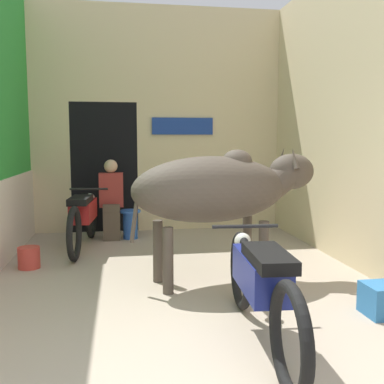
{
  "coord_description": "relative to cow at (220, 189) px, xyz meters",
  "views": [
    {
      "loc": [
        -0.66,
        -2.5,
        1.54
      ],
      "look_at": [
        0.12,
        2.32,
        0.98
      ],
      "focal_mm": 42.0,
      "sensor_mm": 36.0,
      "label": 1
    }
  ],
  "objects": [
    {
      "name": "wall_back_with_doorway",
      "position": [
        -0.74,
        3.24,
        0.56
      ],
      "size": [
        4.2,
        0.93,
        3.77
      ],
      "color": "beige",
      "rests_on": "ground_plane"
    },
    {
      "name": "bucket",
      "position": [
        -2.16,
        0.87,
        -0.89
      ],
      "size": [
        0.26,
        0.26,
        0.26
      ],
      "color": "#C63D33",
      "rests_on": "ground_plane"
    },
    {
      "name": "shopkeeper_seated",
      "position": [
        -1.2,
        2.37,
        -0.36
      ],
      "size": [
        0.37,
        0.33,
        1.25
      ],
      "color": "brown",
      "rests_on": "ground_plane"
    },
    {
      "name": "motorcycle_near",
      "position": [
        -0.02,
        -1.52,
        -0.55
      ],
      "size": [
        0.58,
        2.15,
        0.81
      ],
      "color": "black",
      "rests_on": "ground_plane"
    },
    {
      "name": "wall_right_with_door",
      "position": [
        1.79,
        0.35,
        0.84
      ],
      "size": [
        0.22,
        5.16,
        3.77
      ],
      "color": "beige",
      "rests_on": "ground_plane"
    },
    {
      "name": "motorcycle_far",
      "position": [
        -1.58,
        1.79,
        -0.55
      ],
      "size": [
        0.58,
        2.11,
        0.81
      ],
      "color": "black",
      "rests_on": "ground_plane"
    },
    {
      "name": "plastic_stool",
      "position": [
        -0.91,
        2.34,
        -0.78
      ],
      "size": [
        0.33,
        0.33,
        0.45
      ],
      "color": "#2856B2",
      "rests_on": "ground_plane"
    },
    {
      "name": "cow",
      "position": [
        0.0,
        0.0,
        0.0
      ],
      "size": [
        2.17,
        1.02,
        1.47
      ],
      "color": "#4C4238",
      "rests_on": "ground_plane"
    }
  ]
}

